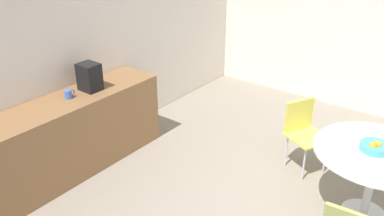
{
  "coord_description": "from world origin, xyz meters",
  "views": [
    {
      "loc": [
        -3.02,
        -0.92,
        2.76
      ],
      "look_at": [
        -0.09,
        1.36,
        0.95
      ],
      "focal_mm": 37.6,
      "sensor_mm": 36.0,
      "label": 1
    }
  ],
  "objects_px": {
    "fruit_bowl": "(375,147)",
    "round_table": "(375,163)",
    "mug_white": "(68,94)",
    "coffee_maker": "(89,77)",
    "chair_yellow": "(303,127)"
  },
  "relations": [
    {
      "from": "chair_yellow",
      "to": "round_table",
      "type": "bearing_deg",
      "value": -115.84
    },
    {
      "from": "chair_yellow",
      "to": "fruit_bowl",
      "type": "distance_m",
      "value": 1.02
    },
    {
      "from": "fruit_bowl",
      "to": "mug_white",
      "type": "xyz_separation_m",
      "value": [
        -1.19,
        2.96,
        0.15
      ]
    },
    {
      "from": "coffee_maker",
      "to": "fruit_bowl",
      "type": "bearing_deg",
      "value": -73.26
    },
    {
      "from": "chair_yellow",
      "to": "coffee_maker",
      "type": "xyz_separation_m",
      "value": [
        -1.34,
        2.08,
        0.54
      ]
    },
    {
      "from": "round_table",
      "to": "coffee_maker",
      "type": "height_order",
      "value": "coffee_maker"
    },
    {
      "from": "fruit_bowl",
      "to": "mug_white",
      "type": "relative_size",
      "value": 2.09
    },
    {
      "from": "chair_yellow",
      "to": "mug_white",
      "type": "bearing_deg",
      "value": 128.22
    },
    {
      "from": "fruit_bowl",
      "to": "round_table",
      "type": "bearing_deg",
      "value": -64.88
    },
    {
      "from": "mug_white",
      "to": "coffee_maker",
      "type": "relative_size",
      "value": 0.4
    },
    {
      "from": "round_table",
      "to": "mug_white",
      "type": "xyz_separation_m",
      "value": [
        -1.21,
        2.99,
        0.32
      ]
    },
    {
      "from": "coffee_maker",
      "to": "round_table",
      "type": "bearing_deg",
      "value": -73.16
    },
    {
      "from": "mug_white",
      "to": "coffee_maker",
      "type": "height_order",
      "value": "coffee_maker"
    },
    {
      "from": "fruit_bowl",
      "to": "mug_white",
      "type": "height_order",
      "value": "mug_white"
    },
    {
      "from": "round_table",
      "to": "fruit_bowl",
      "type": "bearing_deg",
      "value": 115.12
    }
  ]
}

